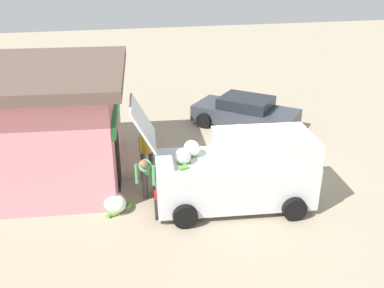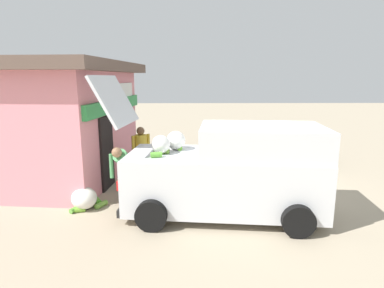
% 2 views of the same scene
% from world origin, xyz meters
% --- Properties ---
extents(ground_plane, '(60.00, 60.00, 0.00)m').
position_xyz_m(ground_plane, '(0.00, 0.00, 0.00)').
color(ground_plane, tan).
extents(storefront_bar, '(5.87, 5.17, 3.47)m').
position_xyz_m(storefront_bar, '(1.19, 6.09, 1.78)').
color(storefront_bar, pink).
rests_on(storefront_bar, ground_plane).
extents(delivery_van, '(2.53, 4.95, 3.07)m').
position_xyz_m(delivery_van, '(-1.63, 1.03, 1.00)').
color(delivery_van, silver).
rests_on(delivery_van, ground_plane).
extents(parked_sedan, '(4.03, 4.26, 1.22)m').
position_xyz_m(parked_sedan, '(3.84, -1.11, 0.58)').
color(parked_sedan, '#383D47').
rests_on(parked_sedan, ground_plane).
extents(vendor_standing, '(0.48, 0.48, 1.66)m').
position_xyz_m(vendor_standing, '(0.47, 3.30, 0.96)').
color(vendor_standing, '#4C4C51').
rests_on(vendor_standing, ground_plane).
extents(customer_bending, '(0.78, 0.68, 1.47)m').
position_xyz_m(customer_bending, '(-1.02, 3.45, 0.90)').
color(customer_bending, '#4C4C51').
rests_on(customer_bending, ground_plane).
extents(unloaded_banana_pile, '(0.92, 0.92, 0.49)m').
position_xyz_m(unloaded_banana_pile, '(-1.28, 4.40, 0.23)').
color(unloaded_banana_pile, silver).
rests_on(unloaded_banana_pile, ground_plane).
extents(paint_bucket, '(0.29, 0.29, 0.32)m').
position_xyz_m(paint_bucket, '(3.06, 2.99, 0.16)').
color(paint_bucket, '#BF3F33').
rests_on(paint_bucket, ground_plane).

